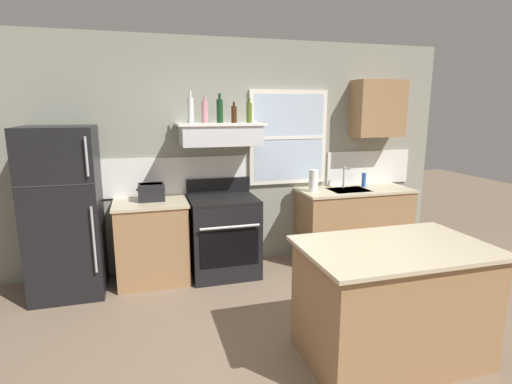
{
  "coord_description": "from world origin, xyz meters",
  "views": [
    {
      "loc": [
        -1.11,
        -2.49,
        1.91
      ],
      "look_at": [
        -0.05,
        1.2,
        1.1
      ],
      "focal_mm": 28.07,
      "sensor_mm": 36.0,
      "label": 1
    }
  ],
  "objects_px": {
    "stove_range": "(224,235)",
    "paper_towel_roll": "(314,181)",
    "refrigerator": "(64,212)",
    "bottle_olive_oil_square": "(249,112)",
    "toaster": "(151,192)",
    "bottle_clear_tall": "(191,110)",
    "bottle_brown_stout": "(234,114)",
    "bottle_dark_green_wine": "(220,111)",
    "bottle_rose_pink": "(205,112)",
    "dish_soap_bottle": "(364,180)",
    "kitchen_island": "(392,302)"
  },
  "relations": [
    {
      "from": "paper_towel_roll",
      "to": "toaster",
      "type": "bearing_deg",
      "value": 178.63
    },
    {
      "from": "toaster",
      "to": "bottle_olive_oil_square",
      "type": "height_order",
      "value": "bottle_olive_oil_square"
    },
    {
      "from": "bottle_clear_tall",
      "to": "bottle_rose_pink",
      "type": "relative_size",
      "value": 1.14
    },
    {
      "from": "kitchen_island",
      "to": "bottle_rose_pink",
      "type": "bearing_deg",
      "value": 117.49
    },
    {
      "from": "bottle_olive_oil_square",
      "to": "refrigerator",
      "type": "bearing_deg",
      "value": -177.48
    },
    {
      "from": "stove_range",
      "to": "paper_towel_roll",
      "type": "xyz_separation_m",
      "value": [
        1.13,
        0.04,
        0.58
      ]
    },
    {
      "from": "bottle_clear_tall",
      "to": "paper_towel_roll",
      "type": "xyz_separation_m",
      "value": [
        1.45,
        -0.03,
        -0.84
      ]
    },
    {
      "from": "bottle_brown_stout",
      "to": "bottle_olive_oil_square",
      "type": "bearing_deg",
      "value": -9.04
    },
    {
      "from": "bottle_dark_green_wine",
      "to": "bottle_clear_tall",
      "type": "bearing_deg",
      "value": -167.01
    },
    {
      "from": "toaster",
      "to": "bottle_olive_oil_square",
      "type": "bearing_deg",
      "value": -0.96
    },
    {
      "from": "toaster",
      "to": "stove_range",
      "type": "height_order",
      "value": "toaster"
    },
    {
      "from": "refrigerator",
      "to": "kitchen_island",
      "type": "xyz_separation_m",
      "value": [
        2.56,
        -1.91,
        -0.41
      ]
    },
    {
      "from": "bottle_rose_pink",
      "to": "bottle_olive_oil_square",
      "type": "distance_m",
      "value": 0.5
    },
    {
      "from": "refrigerator",
      "to": "stove_range",
      "type": "distance_m",
      "value": 1.7
    },
    {
      "from": "toaster",
      "to": "dish_soap_bottle",
      "type": "distance_m",
      "value": 2.66
    },
    {
      "from": "stove_range",
      "to": "bottle_clear_tall",
      "type": "distance_m",
      "value": 1.46
    },
    {
      "from": "stove_range",
      "to": "bottle_brown_stout",
      "type": "xyz_separation_m",
      "value": [
        0.16,
        0.09,
        1.38
      ]
    },
    {
      "from": "bottle_olive_oil_square",
      "to": "bottle_rose_pink",
      "type": "bearing_deg",
      "value": 172.65
    },
    {
      "from": "bottle_olive_oil_square",
      "to": "dish_soap_bottle",
      "type": "xyz_separation_m",
      "value": [
        1.55,
        0.07,
        -0.86
      ]
    },
    {
      "from": "bottle_rose_pink",
      "to": "bottle_brown_stout",
      "type": "distance_m",
      "value": 0.33
    },
    {
      "from": "bottle_rose_pink",
      "to": "bottle_olive_oil_square",
      "type": "relative_size",
      "value": 1.09
    },
    {
      "from": "bottle_rose_pink",
      "to": "bottle_dark_green_wine",
      "type": "relative_size",
      "value": 0.92
    },
    {
      "from": "refrigerator",
      "to": "bottle_olive_oil_square",
      "type": "relative_size",
      "value": 6.38
    },
    {
      "from": "toaster",
      "to": "bottle_olive_oil_square",
      "type": "relative_size",
      "value": 1.09
    },
    {
      "from": "dish_soap_bottle",
      "to": "kitchen_island",
      "type": "bearing_deg",
      "value": -115.0
    },
    {
      "from": "refrigerator",
      "to": "bottle_olive_oil_square",
      "type": "bearing_deg",
      "value": 2.52
    },
    {
      "from": "bottle_rose_pink",
      "to": "bottle_olive_oil_square",
      "type": "height_order",
      "value": "bottle_rose_pink"
    },
    {
      "from": "bottle_brown_stout",
      "to": "bottle_clear_tall",
      "type": "bearing_deg",
      "value": -176.58
    },
    {
      "from": "bottle_clear_tall",
      "to": "bottle_olive_oil_square",
      "type": "xyz_separation_m",
      "value": [
        0.66,
        0.0,
        -0.03
      ]
    },
    {
      "from": "bottle_rose_pink",
      "to": "paper_towel_roll",
      "type": "height_order",
      "value": "bottle_rose_pink"
    },
    {
      "from": "stove_range",
      "to": "paper_towel_roll",
      "type": "distance_m",
      "value": 1.27
    },
    {
      "from": "bottle_clear_tall",
      "to": "paper_towel_roll",
      "type": "height_order",
      "value": "bottle_clear_tall"
    },
    {
      "from": "bottle_clear_tall",
      "to": "refrigerator",
      "type": "bearing_deg",
      "value": -176.32
    },
    {
      "from": "bottle_rose_pink",
      "to": "paper_towel_roll",
      "type": "bearing_deg",
      "value": -4.01
    },
    {
      "from": "bottle_olive_oil_square",
      "to": "kitchen_island",
      "type": "height_order",
      "value": "bottle_olive_oil_square"
    },
    {
      "from": "refrigerator",
      "to": "stove_range",
      "type": "xyz_separation_m",
      "value": [
        1.65,
        0.02,
        -0.4
      ]
    },
    {
      "from": "bottle_brown_stout",
      "to": "bottle_dark_green_wine",
      "type": "bearing_deg",
      "value": 162.54
    },
    {
      "from": "bottle_brown_stout",
      "to": "kitchen_island",
      "type": "bearing_deg",
      "value": -69.65
    },
    {
      "from": "toaster",
      "to": "bottle_clear_tall",
      "type": "height_order",
      "value": "bottle_clear_tall"
    },
    {
      "from": "bottle_clear_tall",
      "to": "dish_soap_bottle",
      "type": "distance_m",
      "value": 2.38
    },
    {
      "from": "dish_soap_bottle",
      "to": "bottle_olive_oil_square",
      "type": "bearing_deg",
      "value": -177.3
    },
    {
      "from": "kitchen_island",
      "to": "dish_soap_bottle",
      "type": "bearing_deg",
      "value": 65.0
    },
    {
      "from": "bottle_dark_green_wine",
      "to": "paper_towel_roll",
      "type": "height_order",
      "value": "bottle_dark_green_wine"
    },
    {
      "from": "bottle_rose_pink",
      "to": "kitchen_island",
      "type": "bearing_deg",
      "value": -62.51
    },
    {
      "from": "bottle_clear_tall",
      "to": "bottle_brown_stout",
      "type": "relative_size",
      "value": 1.47
    },
    {
      "from": "stove_range",
      "to": "bottle_dark_green_wine",
      "type": "xyz_separation_m",
      "value": [
        0.01,
        0.14,
        1.42
      ]
    },
    {
      "from": "toaster",
      "to": "bottle_brown_stout",
      "type": "xyz_separation_m",
      "value": [
        0.94,
        0.01,
        0.83
      ]
    },
    {
      "from": "kitchen_island",
      "to": "stove_range",
      "type": "bearing_deg",
      "value": 115.26
    },
    {
      "from": "paper_towel_roll",
      "to": "kitchen_island",
      "type": "distance_m",
      "value": 2.07
    },
    {
      "from": "refrigerator",
      "to": "paper_towel_roll",
      "type": "xyz_separation_m",
      "value": [
        2.78,
        0.06,
        0.18
      ]
    }
  ]
}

